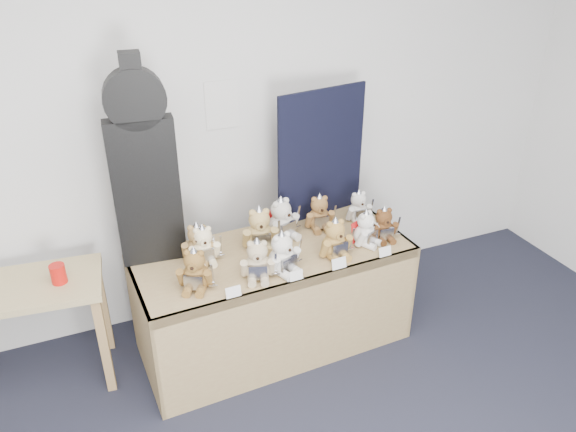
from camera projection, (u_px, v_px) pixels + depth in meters
name	position (u px, v px, depth m)	size (l,w,h in m)	color
room_shell	(222.00, 105.00, 3.43)	(6.00, 6.00, 6.00)	silver
display_table	(278.00, 278.00, 3.37)	(1.68, 0.75, 0.69)	olive
side_table	(27.00, 303.00, 3.11)	(0.87, 0.54, 0.69)	#A18B56
guitar_case	(143.00, 166.00, 3.02)	(0.37, 0.14, 1.19)	black
navy_board	(321.00, 155.00, 3.57)	(0.64, 0.02, 0.86)	black
red_cup	(58.00, 274.00, 3.05)	(0.08, 0.08, 0.11)	red
teddy_front_far_left	(195.00, 271.00, 2.98)	(0.21, 0.21, 0.27)	brown
teddy_front_left	(258.00, 261.00, 3.06)	(0.22, 0.21, 0.27)	tan
teddy_front_centre	(283.00, 255.00, 3.12)	(0.23, 0.21, 0.28)	silver
teddy_front_right	(335.00, 240.00, 3.26)	(0.22, 0.18, 0.27)	olive
teddy_front_far_right	(366.00, 230.00, 3.39)	(0.21, 0.20, 0.25)	silver
teddy_front_end	(384.00, 225.00, 3.44)	(0.20, 0.17, 0.24)	#56351D
teddy_back_left	(204.00, 246.00, 3.21)	(0.21, 0.17, 0.26)	beige
teddy_back_centre_left	(260.00, 231.00, 3.34)	(0.24, 0.22, 0.30)	tan
teddy_back_centre_right	(282.00, 220.00, 3.45)	(0.25, 0.23, 0.30)	beige
teddy_back_right	(319.00, 214.00, 3.56)	(0.21, 0.18, 0.26)	olive
teddy_back_end	(358.00, 208.00, 3.65)	(0.19, 0.15, 0.23)	silver
teddy_back_far_left	(198.00, 244.00, 3.23)	(0.21, 0.20, 0.26)	#9C7949
entry_card_a	(233.00, 292.00, 2.94)	(0.08, 0.00, 0.06)	silver
entry_card_b	(296.00, 275.00, 3.08)	(0.08, 0.00, 0.06)	silver
entry_card_c	(339.00, 263.00, 3.18)	(0.09, 0.00, 0.07)	silver
entry_card_d	(385.00, 252.00, 3.29)	(0.08, 0.00, 0.06)	silver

